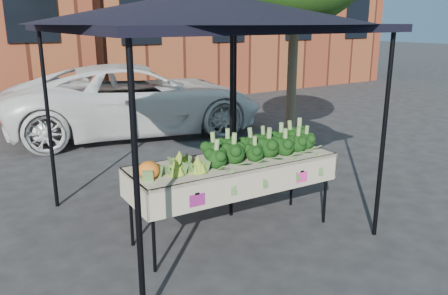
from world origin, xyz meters
TOP-DOWN VIEW (x-y plane):
  - ground at (0.00, 0.00)m, footprint 90.00×90.00m
  - table at (-0.05, 0.03)m, footprint 2.43×0.89m
  - canopy at (-0.13, 0.56)m, footprint 3.16×3.16m
  - broccoli_heap at (0.34, 0.06)m, footprint 1.62×0.59m
  - romanesco_cluster at (-0.71, 0.02)m, footprint 0.45×0.49m
  - cauliflower_pair at (-1.10, -0.02)m, footprint 0.22×0.22m
  - vehicle at (0.98, 5.28)m, footprint 2.03×2.79m
  - street_tree at (1.71, 1.10)m, footprint 2.09×2.09m

SIDE VIEW (x-z plane):
  - ground at x=0.00m, z-range 0.00..0.00m
  - table at x=-0.05m, z-range 0.00..0.90m
  - cauliflower_pair at x=-1.10m, z-range 0.90..1.10m
  - romanesco_cluster at x=-0.71m, z-range 0.90..1.12m
  - broccoli_heap at x=0.34m, z-range 0.90..1.19m
  - canopy at x=-0.13m, z-range 0.00..2.74m
  - street_tree at x=1.71m, z-range 0.00..4.11m
  - vehicle at x=0.98m, z-range 0.00..5.47m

